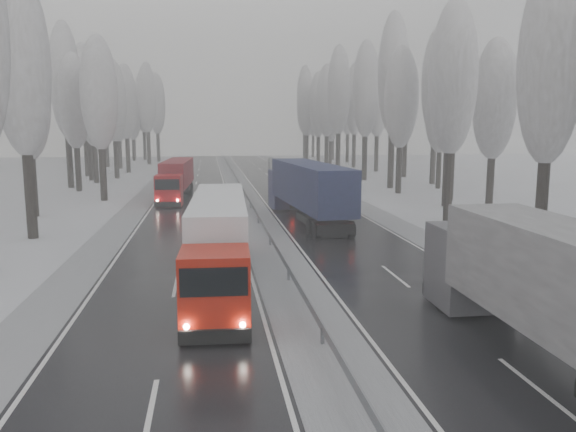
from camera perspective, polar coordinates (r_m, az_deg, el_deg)
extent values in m
plane|color=silver|center=(15.74, 6.58, -18.25)|extent=(260.00, 260.00, 0.00)
cube|color=black|center=(44.99, 3.42, -0.19)|extent=(7.50, 200.00, 0.03)
cube|color=black|center=(44.13, -10.06, -0.49)|extent=(7.50, 200.00, 0.03)
cube|color=#9FA2A6|center=(44.25, -3.25, -0.33)|extent=(3.00, 200.00, 0.04)
cube|color=#9FA2A6|center=(46.22, 9.45, -0.04)|extent=(2.40, 200.00, 0.04)
cube|color=#9FA2A6|center=(44.58, -16.43, -0.62)|extent=(2.40, 200.00, 0.04)
cube|color=slate|center=(44.16, -3.26, 0.41)|extent=(0.06, 200.00, 0.32)
cube|color=slate|center=(42.24, -3.02, -0.40)|extent=(0.12, 0.12, 0.60)
cube|color=slate|center=(73.93, -5.24, 3.62)|extent=(0.12, 0.12, 0.60)
cylinder|color=black|center=(34.93, 24.34, 0.98)|extent=(0.68, 0.68, 5.60)
ellipsoid|color=gray|center=(34.84, 25.22, 14.13)|extent=(3.60, 3.60, 11.45)
cylinder|color=black|center=(44.64, 15.98, 3.03)|extent=(0.68, 0.68, 5.62)
ellipsoid|color=gray|center=(44.58, 16.43, 13.34)|extent=(3.60, 3.60, 11.48)
cylinder|color=black|center=(50.67, 19.83, 3.13)|extent=(0.64, 0.64, 4.94)
ellipsoid|color=gray|center=(50.50, 20.27, 11.11)|extent=(3.60, 3.60, 10.09)
cylinder|color=black|center=(53.43, 15.76, 3.81)|extent=(0.66, 0.66, 5.32)
ellipsoid|color=gray|center=(53.32, 16.12, 11.97)|extent=(3.60, 3.60, 10.88)
cylinder|color=black|center=(57.94, 16.21, 4.66)|extent=(0.72, 0.72, 6.31)
ellipsoid|color=gray|center=(58.01, 16.61, 13.57)|extent=(3.60, 3.60, 12.90)
cylinder|color=black|center=(62.79, 11.19, 4.72)|extent=(0.67, 0.67, 5.38)
ellipsoid|color=gray|center=(62.70, 11.41, 11.74)|extent=(3.60, 3.60, 10.98)
cylinder|color=black|center=(68.80, 15.05, 4.62)|extent=(0.62, 0.62, 4.59)
ellipsoid|color=gray|center=(68.65, 15.27, 10.09)|extent=(3.60, 3.60, 9.39)
cylinder|color=black|center=(68.14, 10.41, 5.73)|extent=(0.76, 0.76, 6.95)
ellipsoid|color=gray|center=(68.32, 10.65, 14.07)|extent=(3.60, 3.60, 14.19)
cylinder|color=black|center=(74.31, 14.52, 5.72)|extent=(0.74, 0.74, 6.59)
ellipsoid|color=gray|center=(74.41, 14.81, 12.97)|extent=(3.60, 3.60, 13.46)
cylinder|color=black|center=(77.84, 7.78, 5.97)|extent=(0.72, 0.72, 6.37)
ellipsoid|color=gray|center=(77.90, 7.92, 12.67)|extent=(3.60, 3.60, 13.01)
cylinder|color=black|center=(83.84, 11.76, 5.95)|extent=(0.70, 0.70, 5.97)
ellipsoid|color=gray|center=(83.85, 11.95, 11.77)|extent=(3.60, 3.60, 12.20)
cylinder|color=black|center=(87.86, 5.10, 6.45)|extent=(0.74, 0.74, 6.65)
ellipsoid|color=gray|center=(87.95, 5.19, 12.65)|extent=(3.60, 3.60, 13.59)
cylinder|color=black|center=(93.65, 8.96, 6.38)|extent=(0.71, 0.71, 6.14)
ellipsoid|color=gray|center=(93.67, 9.09, 11.74)|extent=(3.60, 3.60, 12.54)
cylinder|color=black|center=(97.43, 3.92, 6.54)|extent=(0.71, 0.71, 6.05)
ellipsoid|color=gray|center=(97.44, 3.97, 11.63)|extent=(3.60, 3.60, 12.37)
cylinder|color=black|center=(102.68, 6.70, 6.69)|extent=(0.72, 0.72, 6.30)
ellipsoid|color=gray|center=(102.72, 6.80, 11.71)|extent=(3.60, 3.60, 12.87)
cylinder|color=black|center=(104.79, 3.09, 6.67)|extent=(0.70, 0.70, 5.88)
ellipsoid|color=gray|center=(104.79, 3.13, 11.26)|extent=(3.60, 3.60, 12.00)
cylinder|color=black|center=(109.37, 4.31, 6.49)|extent=(0.64, 0.64, 4.86)
ellipsoid|color=gray|center=(109.28, 4.35, 10.12)|extent=(3.60, 3.60, 9.92)
cylinder|color=black|center=(111.61, 1.93, 6.85)|extent=(0.70, 0.70, 5.98)
ellipsoid|color=gray|center=(111.61, 1.95, 11.23)|extent=(3.60, 3.60, 12.21)
cylinder|color=black|center=(117.44, 6.05, 6.96)|extent=(0.71, 0.71, 6.19)
ellipsoid|color=gray|center=(117.46, 6.12, 11.27)|extent=(3.60, 3.60, 12.64)
cylinder|color=black|center=(121.51, 1.73, 7.23)|extent=(0.75, 0.75, 6.86)
ellipsoid|color=gray|center=(121.60, 1.75, 11.85)|extent=(3.60, 3.60, 14.01)
cylinder|color=black|center=(126.81, 4.55, 6.98)|extent=(0.68, 0.68, 5.55)
ellipsoid|color=gray|center=(126.78, 4.60, 10.57)|extent=(3.60, 3.60, 11.33)
cylinder|color=black|center=(132.21, 1.67, 7.21)|extent=(0.71, 0.71, 6.09)
ellipsoid|color=gray|center=(132.23, 1.69, 10.98)|extent=(3.60, 3.60, 12.45)
cylinder|color=black|center=(136.66, 2.56, 7.13)|extent=(0.67, 0.67, 5.49)
ellipsoid|color=gray|center=(136.63, 2.58, 10.42)|extent=(3.60, 3.60, 11.21)
cylinder|color=black|center=(40.00, -24.73, 2.05)|extent=(0.69, 0.69, 5.83)
ellipsoid|color=gray|center=(39.98, -25.53, 13.98)|extent=(3.60, 3.60, 11.92)
cylinder|color=black|center=(49.97, -24.47, 2.83)|extent=(0.65, 0.65, 5.03)
ellipsoid|color=gray|center=(49.81, -25.02, 11.07)|extent=(3.60, 3.60, 10.28)
cylinder|color=black|center=(58.33, -18.28, 4.16)|extent=(0.67, 0.67, 5.44)
ellipsoid|color=gray|center=(58.25, -18.66, 11.79)|extent=(3.60, 3.60, 11.11)
cylinder|color=black|center=(64.03, -24.66, 4.31)|extent=(0.69, 0.69, 5.72)
ellipsoid|color=gray|center=(64.00, -25.14, 11.62)|extent=(3.60, 3.60, 11.69)
cylinder|color=black|center=(67.97, -20.55, 4.58)|extent=(0.66, 0.66, 5.23)
ellipsoid|color=gray|center=(67.88, -20.91, 10.86)|extent=(3.60, 3.60, 10.68)
cylinder|color=black|center=(72.22, -21.30, 5.31)|extent=(0.74, 0.74, 6.60)
ellipsoid|color=gray|center=(72.33, -21.74, 12.78)|extent=(3.60, 3.60, 13.49)
cylinder|color=black|center=(77.37, -18.96, 5.11)|extent=(0.65, 0.65, 5.16)
ellipsoid|color=gray|center=(77.28, -19.24, 10.56)|extent=(3.60, 3.60, 10.54)
cylinder|color=black|center=(81.54, -19.41, 5.48)|extent=(0.69, 0.69, 5.79)
ellipsoid|color=gray|center=(81.52, -19.72, 11.29)|extent=(3.60, 3.60, 11.84)
cylinder|color=black|center=(83.74, -17.05, 5.62)|extent=(0.68, 0.68, 5.64)
ellipsoid|color=gray|center=(83.71, -17.31, 11.14)|extent=(3.60, 3.60, 11.53)
cylinder|color=black|center=(88.51, -19.78, 5.95)|extent=(0.73, 0.73, 6.56)
ellipsoid|color=gray|center=(88.59, -20.10, 12.00)|extent=(3.60, 3.60, 13.40)
cylinder|color=black|center=(93.66, -15.95, 6.04)|extent=(0.69, 0.69, 5.79)
ellipsoid|color=gray|center=(93.65, -16.17, 11.10)|extent=(3.60, 3.60, 11.84)
cylinder|color=black|center=(98.34, -18.41, 6.30)|extent=(0.74, 0.74, 6.65)
ellipsoid|color=gray|center=(98.42, -18.69, 11.82)|extent=(3.60, 3.60, 13.58)
cylinder|color=black|center=(103.29, -16.69, 6.06)|extent=(0.65, 0.65, 5.12)
ellipsoid|color=gray|center=(103.22, -16.87, 10.12)|extent=(3.60, 3.60, 10.46)
cylinder|color=black|center=(107.68, -17.91, 6.30)|extent=(0.69, 0.69, 5.84)
ellipsoid|color=gray|center=(107.67, -18.13, 10.73)|extent=(3.60, 3.60, 11.92)
cylinder|color=black|center=(113.48, -13.96, 6.80)|extent=(0.74, 0.74, 6.67)
ellipsoid|color=gray|center=(113.56, -14.15, 11.61)|extent=(3.60, 3.60, 13.63)
cylinder|color=black|center=(118.70, -18.18, 6.61)|extent=(0.72, 0.72, 6.31)
ellipsoid|color=gray|center=(118.74, -18.40, 10.96)|extent=(3.60, 3.60, 12.88)
cylinder|color=black|center=(122.74, -13.04, 6.89)|extent=(0.72, 0.72, 6.29)
ellipsoid|color=gray|center=(122.77, -13.19, 11.08)|extent=(3.60, 3.60, 12.84)
cylinder|color=black|center=(127.33, -15.41, 6.54)|extent=(0.64, 0.64, 4.86)
ellipsoid|color=gray|center=(127.26, -15.55, 9.66)|extent=(3.60, 3.60, 9.92)
cylinder|color=black|center=(129.63, -14.36, 7.02)|extent=(0.74, 0.74, 6.63)
ellipsoid|color=gray|center=(129.69, -14.52, 11.20)|extent=(3.60, 3.60, 13.54)
cylinder|color=black|center=(133.93, -15.36, 6.85)|extent=(0.69, 0.69, 5.79)
ellipsoid|color=gray|center=(133.92, -15.50, 10.38)|extent=(3.60, 3.60, 11.82)
cube|color=#4D4D52|center=(23.84, 17.47, -4.60)|extent=(2.69, 2.79, 3.19)
cube|color=black|center=(24.86, 16.27, -2.24)|extent=(2.45, 0.13, 1.06)
cube|color=black|center=(25.41, 15.97, -6.67)|extent=(2.66, 0.19, 0.53)
cylinder|color=black|center=(22.95, 15.67, -8.15)|extent=(0.38, 1.11, 1.11)
cylinder|color=black|center=(23.90, 20.65, -7.72)|extent=(0.38, 1.11, 1.11)
sphere|color=white|center=(24.95, 13.84, -5.86)|extent=(0.23, 0.23, 0.23)
sphere|color=white|center=(25.75, 18.06, -5.58)|extent=(0.23, 0.23, 0.23)
cube|color=#1D2049|center=(50.20, -0.32, 2.87)|extent=(3.00, 3.10, 3.32)
cube|color=black|center=(51.46, -0.65, 3.88)|extent=(2.54, 0.32, 1.11)
cube|color=black|center=(51.80, -0.68, 1.58)|extent=(2.77, 0.40, 0.55)
cube|color=#121D34|center=(41.75, 2.27, 3.22)|extent=(4.02, 14.55, 3.09)
cube|color=black|center=(35.23, 5.33, -1.80)|extent=(2.54, 0.35, 0.50)
cube|color=black|center=(38.25, 3.81, -0.59)|extent=(2.94, 6.26, 0.50)
cube|color=black|center=(35.84, 5.03, -1.97)|extent=(2.54, 0.28, 0.66)
cylinder|color=black|center=(49.25, -1.41, 1.28)|extent=(0.48, 1.18, 1.15)
cylinder|color=black|center=(49.76, 1.21, 1.36)|extent=(0.48, 1.18, 1.15)
cylinder|color=black|center=(37.56, 2.31, -1.15)|extent=(0.48, 1.18, 1.15)
cylinder|color=black|center=(38.23, 5.67, -1.01)|extent=(0.48, 1.18, 1.15)
cylinder|color=black|center=(36.20, 2.90, -1.54)|extent=(0.48, 1.18, 1.15)
cylinder|color=black|center=(36.89, 6.38, -1.38)|extent=(0.48, 1.18, 1.15)
sphere|color=#FF0C05|center=(34.69, 3.75, -0.47)|extent=(0.22, 0.22, 0.22)
sphere|color=#FF0C05|center=(35.34, 7.01, -0.34)|extent=(0.22, 0.22, 0.22)
sphere|color=white|center=(51.57, -1.82, 2.04)|extent=(0.24, 0.24, 0.24)
sphere|color=white|center=(52.01, 0.45, 2.10)|extent=(0.24, 0.24, 0.24)
cube|color=#A3A191|center=(61.86, 0.27, 3.82)|extent=(2.59, 2.68, 2.90)
cube|color=black|center=(63.00, 0.19, 4.53)|extent=(2.22, 0.26, 0.97)
cube|color=black|center=(63.27, 0.19, 2.88)|extent=(2.42, 0.32, 0.48)
cube|color=beige|center=(54.28, 0.86, 4.16)|extent=(3.37, 12.71, 2.71)
cube|color=black|center=(48.25, 1.48, 1.07)|extent=(2.23, 0.28, 0.43)
cube|color=black|center=(51.03, 1.18, 1.73)|extent=(2.51, 5.46, 0.43)
cube|color=black|center=(48.80, 1.42, 0.93)|extent=(2.22, 0.22, 0.58)
cylinder|color=black|center=(61.13, -0.62, 2.73)|extent=(0.41, 1.03, 1.01)
cylinder|color=black|center=(61.28, 1.27, 2.74)|extent=(0.41, 1.03, 1.01)
cylinder|color=black|center=(50.60, 0.07, 1.41)|extent=(0.41, 1.03, 1.01)
cylinder|color=black|center=(50.78, 2.36, 1.43)|extent=(0.41, 1.03, 1.01)
cylinder|color=black|center=(49.36, 0.17, 1.22)|extent=(0.41, 1.03, 1.01)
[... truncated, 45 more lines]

